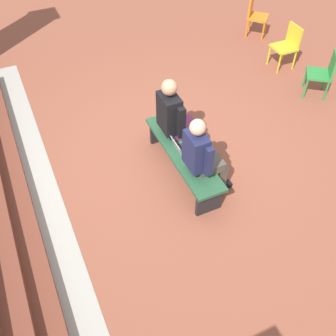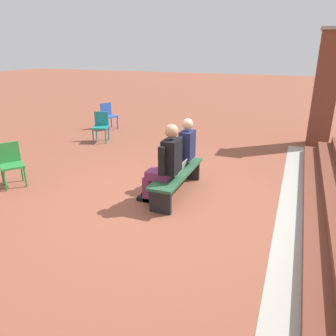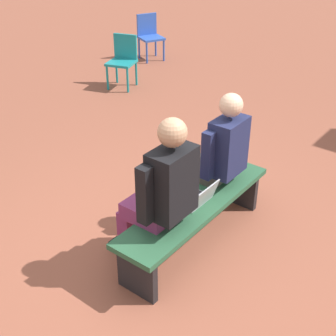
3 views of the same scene
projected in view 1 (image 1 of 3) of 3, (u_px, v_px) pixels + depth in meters
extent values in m
plane|color=brown|center=(172.00, 160.00, 6.15)|extent=(60.00, 60.00, 0.00)
cube|color=#A8A399|center=(52.00, 216.00, 5.39)|extent=(8.23, 0.40, 0.01)
cube|color=#285638|center=(183.00, 152.00, 5.65)|extent=(1.80, 0.44, 0.05)
cube|color=black|center=(209.00, 201.00, 5.31)|extent=(0.06, 0.37, 0.40)
cube|color=black|center=(161.00, 131.00, 6.32)|extent=(0.06, 0.37, 0.40)
cube|color=#4C473D|center=(208.00, 164.00, 5.37)|extent=(0.32, 0.38, 0.13)
cube|color=#4C473D|center=(221.00, 178.00, 5.58)|extent=(0.10, 0.11, 0.45)
cube|color=black|center=(224.00, 185.00, 5.73)|extent=(0.10, 0.23, 0.07)
cube|color=#4C473D|center=(216.00, 170.00, 5.69)|extent=(0.10, 0.11, 0.45)
cube|color=black|center=(218.00, 178.00, 5.84)|extent=(0.10, 0.23, 0.07)
cube|color=#1E2347|center=(196.00, 151.00, 5.08)|extent=(0.36, 0.23, 0.53)
cube|color=maroon|center=(204.00, 150.00, 5.14)|extent=(0.05, 0.01, 0.32)
cube|color=#1E2347|center=(209.00, 162.00, 4.96)|extent=(0.09, 0.09, 0.45)
cube|color=#1E2347|center=(193.00, 140.00, 5.25)|extent=(0.09, 0.09, 0.45)
sphere|color=#DBAD89|center=(198.00, 127.00, 4.79)|extent=(0.21, 0.21, 0.21)
cube|color=#7F2D5B|center=(183.00, 128.00, 5.90)|extent=(0.35, 0.41, 0.14)
cube|color=#7F2D5B|center=(197.00, 142.00, 6.10)|extent=(0.11, 0.12, 0.45)
cube|color=black|center=(199.00, 149.00, 6.26)|extent=(0.11, 0.24, 0.07)
cube|color=#7F2D5B|center=(191.00, 135.00, 6.22)|extent=(0.11, 0.12, 0.45)
cube|color=black|center=(194.00, 142.00, 6.37)|extent=(0.11, 0.24, 0.07)
cube|color=black|center=(169.00, 113.00, 5.58)|extent=(0.39, 0.24, 0.57)
cube|color=black|center=(181.00, 123.00, 5.46)|extent=(0.09, 0.10, 0.49)
cube|color=black|center=(167.00, 103.00, 5.76)|extent=(0.09, 0.10, 0.49)
sphere|color=tan|center=(169.00, 87.00, 5.27)|extent=(0.22, 0.22, 0.22)
cube|color=#9EA0A5|center=(186.00, 150.00, 5.64)|extent=(0.32, 0.22, 0.02)
cube|color=#2D2D33|center=(187.00, 149.00, 5.64)|extent=(0.29, 0.15, 0.00)
cube|color=#9EA0A5|center=(177.00, 147.00, 5.52)|extent=(0.32, 0.07, 0.19)
cube|color=#33519E|center=(178.00, 147.00, 5.53)|extent=(0.28, 0.06, 0.17)
cube|color=#2D893D|center=(319.00, 74.00, 7.06)|extent=(0.59, 0.59, 0.04)
cube|color=#2D893D|center=(333.00, 65.00, 6.88)|extent=(0.35, 0.27, 0.40)
cylinder|color=#2D893D|center=(305.00, 78.00, 7.37)|extent=(0.04, 0.04, 0.40)
cylinder|color=#2D893D|center=(306.00, 89.00, 7.12)|extent=(0.04, 0.04, 0.40)
cylinder|color=#2D893D|center=(325.00, 80.00, 7.32)|extent=(0.04, 0.04, 0.40)
cylinder|color=#2D893D|center=(326.00, 91.00, 7.07)|extent=(0.04, 0.04, 0.40)
cube|color=orange|center=(258.00, 17.00, 8.62)|extent=(0.59, 0.59, 0.04)
cube|color=orange|center=(251.00, 6.00, 8.51)|extent=(0.32, 0.30, 0.40)
cylinder|color=orange|center=(263.00, 31.00, 8.63)|extent=(0.04, 0.04, 0.40)
cylinder|color=orange|center=(266.00, 24.00, 8.86)|extent=(0.04, 0.04, 0.40)
cylinder|color=orange|center=(247.00, 29.00, 8.71)|extent=(0.04, 0.04, 0.40)
cylinder|color=orange|center=(250.00, 22.00, 8.94)|extent=(0.04, 0.04, 0.40)
cube|color=gold|center=(284.00, 48.00, 7.71)|extent=(0.43, 0.43, 0.04)
cube|color=gold|center=(294.00, 35.00, 7.60)|extent=(0.40, 0.05, 0.40)
cylinder|color=gold|center=(269.00, 55.00, 7.93)|extent=(0.04, 0.04, 0.40)
cylinder|color=gold|center=(279.00, 64.00, 7.70)|extent=(0.04, 0.04, 0.40)
cylinder|color=gold|center=(284.00, 52.00, 8.03)|extent=(0.04, 0.04, 0.40)
cylinder|color=gold|center=(294.00, 60.00, 7.80)|extent=(0.04, 0.04, 0.40)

